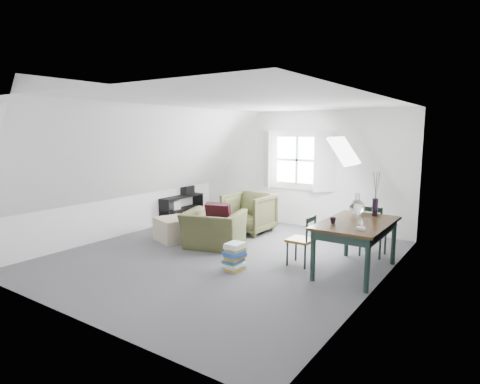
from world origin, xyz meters
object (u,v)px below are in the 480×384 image
Objects in this scene: armchair_near at (214,247)px; dining_chair_near at (302,239)px; dining_table at (356,228)px; dining_chair_far at (373,230)px; ottoman at (176,229)px; media_shelf at (180,210)px; armchair_far at (249,232)px; magazine_stack at (235,256)px.

dining_chair_near reaches higher than armchair_near.
dining_chair_far is (-0.02, 0.93, -0.21)m from dining_table.
ottoman is 3.59m from dining_chair_far.
dining_chair_far is 0.74× the size of media_shelf.
armchair_far is 2.30m from magazine_stack.
ottoman is at bearing -51.93° from media_shelf.
dining_chair_far reaches higher than media_shelf.
dining_chair_far reaches higher than magazine_stack.
armchair_near is at bearing -33.59° from media_shelf.
dining_chair_near is at bearing 0.90° from ottoman.
ottoman is at bearing 159.04° from magazine_stack.
ottoman is 2.02m from magazine_stack.
magazine_stack is at bearing -35.66° from media_shelf.
ottoman is 2.65m from dining_chair_near.
dining_chair_near reaches higher than media_shelf.
ottoman is 0.76× the size of dining_chair_far.
dining_chair_near is (-0.76, -1.09, -0.04)m from dining_chair_far.
dining_table reaches higher than armchair_near.
armchair_far is 2.89m from dining_table.
ottoman is at bearing -77.67° from dining_chair_near.
magazine_stack is (1.89, -0.72, -0.01)m from ottoman.
dining_chair_near is (1.75, 0.00, 0.41)m from armchair_near.
magazine_stack is at bearing 126.66° from armchair_near.
dining_chair_far is at bearing 86.40° from dining_table.
dining_chair_near is at bearing 65.78° from dining_chair_far.
dining_chair_far is at bearing -3.10° from media_shelf.
dining_chair_far is 4.44m from media_shelf.
ottoman is at bearing -121.23° from armchair_far.
armchair_near is 0.86× the size of media_shelf.
armchair_far is 1.88m from media_shelf.
dining_chair_far is at bearing 18.43° from ottoman.
armchair_far reaches higher than armchair_near.
armchair_far is at bearing -113.52° from dining_chair_near.
dining_table is (2.59, -1.10, 0.66)m from armchair_far.
ottoman is 0.43× the size of dining_table.
media_shelf is (-4.45, 1.02, -0.39)m from dining_table.
media_shelf reaches higher than ottoman.
magazine_stack is (-1.53, -0.93, -0.46)m from dining_table.
armchair_near is at bearing 2.60° from ottoman.
media_shelf is at bearing 9.54° from dining_chair_far.
dining_chair_near reaches higher than magazine_stack.
dining_table is 1.77× the size of dining_chair_far.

